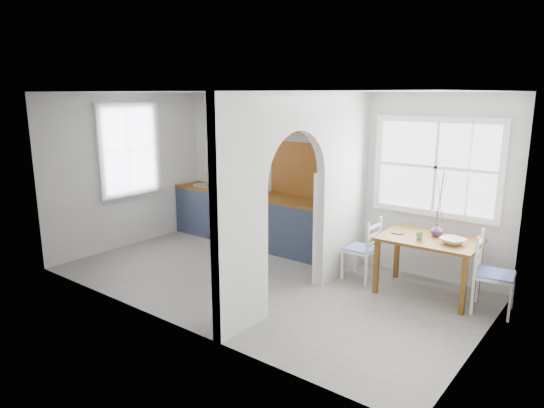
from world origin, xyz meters
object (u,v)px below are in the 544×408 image
Objects in this scene: kettle at (340,198)px; vase at (437,230)px; chair_left at (361,248)px; chair_right at (495,274)px; dining_table at (427,266)px.

kettle reaches higher than vase.
vase is at bearing 2.12° from kettle.
chair_left is 0.89m from kettle.
chair_left is 0.93× the size of chair_right.
kettle is at bearing 74.16° from chair_right.
chair_right is 2.42m from kettle.
kettle is at bearing -121.21° from chair_left.
kettle is 1.63× the size of vase.
kettle is 1.57m from vase.
dining_table is 0.83m from chair_right.
vase is at bearing 69.74° from chair_right.
chair_left is 1.76m from chair_right.
chair_left is at bearing 82.80° from chair_right.
dining_table is 7.43× the size of vase.
dining_table is 1.36× the size of chair_left.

